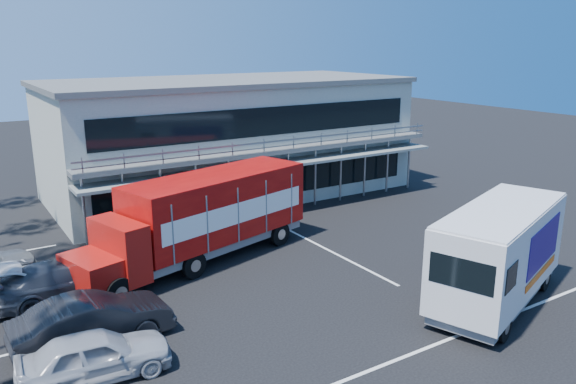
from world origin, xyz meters
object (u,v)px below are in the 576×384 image
parked_car_a (95,355)px  parked_car_b (93,321)px  red_truck (204,215)px  white_van (499,253)px

parked_car_a → parked_car_b: parked_car_b is taller
red_truck → white_van: size_ratio=1.46×
white_van → red_truck: bearing=107.6°
white_van → parked_car_b: white_van is taller
white_van → parked_car_a: size_ratio=1.85×
parked_car_a → white_van: bearing=-97.9°
white_van → parked_car_a: bearing=148.2°
red_truck → parked_car_b: red_truck is taller
white_van → parked_car_b: 14.46m
red_truck → white_van: (7.43, -9.79, -0.14)m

